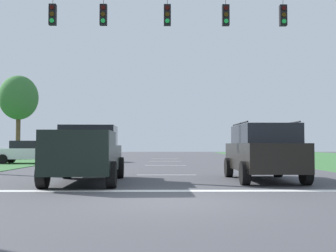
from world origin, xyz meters
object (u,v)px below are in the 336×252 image
distant_car_crossing_white (29,152)px  tree_roadside_right (19,98)px  suv_black (263,151)px  distant_car_oncoming (264,150)px  overhead_signal_span (171,66)px  pickup_truck (87,154)px

distant_car_crossing_white → tree_roadside_right: size_ratio=0.63×
suv_black → distant_car_oncoming: size_ratio=1.09×
overhead_signal_span → tree_roadside_right: overhead_signal_span is taller
suv_black → tree_roadside_right: bearing=128.2°
suv_black → distant_car_crossing_white: 18.07m
overhead_signal_span → suv_black: 6.27m
distant_car_oncoming → tree_roadside_right: bearing=175.5°
distant_car_crossing_white → tree_roadside_right: bearing=114.5°
tree_roadside_right → distant_car_crossing_white: bearing=-65.5°
overhead_signal_span → pickup_truck: bearing=-123.6°
tree_roadside_right → suv_black: bearing=-51.8°
tree_roadside_right → pickup_truck: bearing=-65.2°
pickup_truck → distant_car_oncoming: size_ratio=1.24×
pickup_truck → tree_roadside_right: bearing=114.8°
distant_car_crossing_white → suv_black: bearing=-46.3°
pickup_truck → distant_car_oncoming: (10.57, 18.76, -0.18)m
pickup_truck → suv_black: bearing=5.5°
distant_car_crossing_white → distant_car_oncoming: same height
overhead_signal_span → suv_black: size_ratio=3.66×
suv_black → pickup_truck: bearing=-174.5°
pickup_truck → tree_roadside_right: size_ratio=0.78×
suv_black → distant_car_oncoming: suv_black is taller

